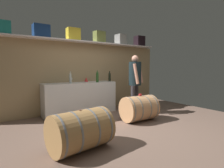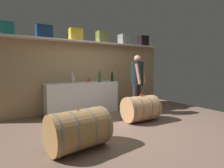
% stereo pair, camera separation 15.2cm
% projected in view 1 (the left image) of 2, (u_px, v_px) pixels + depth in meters
% --- Properties ---
extents(ground_plane, '(6.37, 7.50, 0.02)m').
position_uv_depth(ground_plane, '(115.00, 125.00, 3.97)').
color(ground_plane, '#745A4D').
extents(back_wall_panel, '(5.17, 0.10, 1.95)m').
position_uv_depth(back_wall_panel, '(84.00, 77.00, 5.22)').
color(back_wall_panel, tan).
rests_on(back_wall_panel, ground).
extents(high_shelf_board, '(4.76, 0.40, 0.03)m').
position_uv_depth(high_shelf_board, '(86.00, 42.00, 5.01)').
color(high_shelf_board, white).
rests_on(high_shelf_board, back_wall_panel).
extents(toolcase_teal, '(0.30, 0.31, 0.29)m').
position_uv_depth(toolcase_teal, '(3.00, 28.00, 3.91)').
color(toolcase_teal, teal).
rests_on(toolcase_teal, high_shelf_board).
extents(toolcase_navy, '(0.39, 0.29, 0.31)m').
position_uv_depth(toolcase_navy, '(41.00, 31.00, 4.34)').
color(toolcase_navy, navy).
rests_on(toolcase_navy, high_shelf_board).
extents(toolcase_yellow, '(0.34, 0.26, 0.33)m').
position_uv_depth(toolcase_yellow, '(73.00, 34.00, 4.79)').
color(toolcase_yellow, yellow).
rests_on(toolcase_yellow, high_shelf_board).
extents(toolcase_olive, '(0.32, 0.25, 0.33)m').
position_uv_depth(toolcase_olive, '(99.00, 37.00, 5.22)').
color(toolcase_olive, olive).
rests_on(toolcase_olive, high_shelf_board).
extents(toolcase_grey, '(0.30, 0.29, 0.31)m').
position_uv_depth(toolcase_grey, '(121.00, 40.00, 5.64)').
color(toolcase_grey, gray).
rests_on(toolcase_grey, high_shelf_board).
extents(toolcase_black, '(0.32, 0.27, 0.34)m').
position_uv_depth(toolcase_black, '(139.00, 41.00, 6.07)').
color(toolcase_black, black).
rests_on(toolcase_black, high_shelf_board).
extents(work_cabinet, '(1.96, 0.53, 0.86)m').
position_uv_depth(work_cabinet, '(80.00, 98.00, 4.85)').
color(work_cabinet, silver).
rests_on(work_cabinet, ground).
extents(wine_bottle_clear, '(0.07, 0.07, 0.30)m').
position_uv_depth(wine_bottle_clear, '(70.00, 78.00, 4.51)').
color(wine_bottle_clear, '#B2BBB5').
rests_on(wine_bottle_clear, work_cabinet).
extents(wine_bottle_green, '(0.07, 0.07, 0.32)m').
position_uv_depth(wine_bottle_green, '(97.00, 77.00, 4.88)').
color(wine_bottle_green, '#2E5E27').
rests_on(wine_bottle_green, work_cabinet).
extents(wine_bottle_dark, '(0.07, 0.07, 0.30)m').
position_uv_depth(wine_bottle_dark, '(110.00, 77.00, 5.24)').
color(wine_bottle_dark, black).
rests_on(wine_bottle_dark, work_cabinet).
extents(wine_glass, '(0.08, 0.08, 0.14)m').
position_uv_depth(wine_glass, '(71.00, 79.00, 4.78)').
color(wine_glass, white).
rests_on(wine_glass, work_cabinet).
extents(red_funnel, '(0.11, 0.11, 0.12)m').
position_uv_depth(red_funnel, '(86.00, 80.00, 5.09)').
color(red_funnel, red).
rests_on(red_funnel, work_cabinet).
extents(wine_barrel_near, '(0.81, 0.62, 0.60)m').
position_uv_depth(wine_barrel_near, '(139.00, 108.00, 4.22)').
color(wine_barrel_near, tan).
rests_on(wine_barrel_near, ground).
extents(wine_barrel_far, '(0.97, 0.73, 0.62)m').
position_uv_depth(wine_barrel_far, '(81.00, 130.00, 2.70)').
color(wine_barrel_far, '#A37745').
rests_on(wine_barrel_far, ground).
extents(tasting_cup, '(0.07, 0.07, 0.04)m').
position_uv_depth(tasting_cup, '(140.00, 95.00, 4.20)').
color(tasting_cup, red).
rests_on(tasting_cup, wine_barrel_near).
extents(winemaker_pouring, '(0.49, 0.45, 1.59)m').
position_uv_depth(winemaker_pouring, '(135.00, 78.00, 4.88)').
color(winemaker_pouring, '#302C32').
rests_on(winemaker_pouring, ground).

